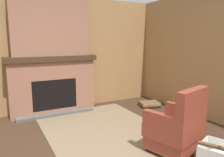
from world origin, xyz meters
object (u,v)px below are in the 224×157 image
armchair (177,129)px  storage_case (63,52)px  oil_lamp_vase (35,51)px  firewood_stack (149,104)px

armchair → storage_case: storage_case is taller
armchair → oil_lamp_vase: oil_lamp_vase is taller
armchair → firewood_stack: 2.20m
firewood_stack → armchair: bearing=-28.3°
firewood_stack → storage_case: storage_case is taller
armchair → storage_case: size_ratio=3.94×
oil_lamp_vase → storage_case: size_ratio=1.16×
armchair → firewood_stack: (-1.92, 1.04, -0.29)m
storage_case → oil_lamp_vase: bearing=-90.0°
armchair → firewood_stack: size_ratio=1.80×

